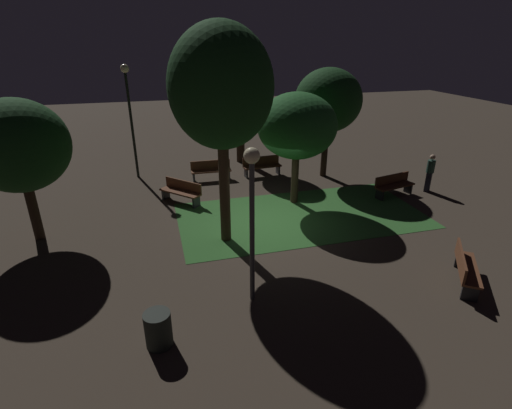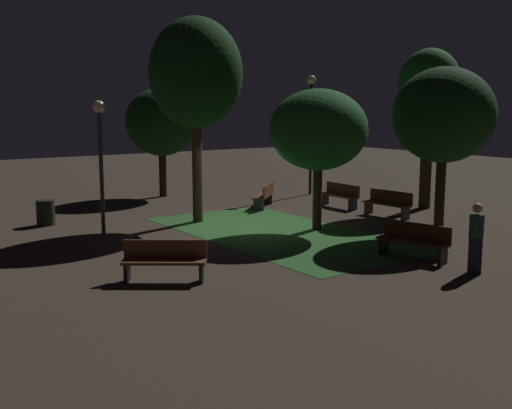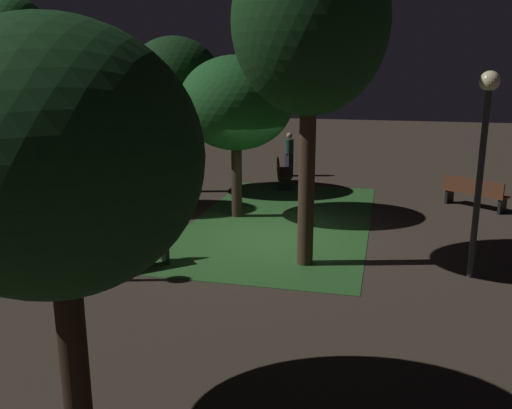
{
  "view_description": "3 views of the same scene",
  "coord_description": "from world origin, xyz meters",
  "px_view_note": "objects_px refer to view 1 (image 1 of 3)",
  "views": [
    {
      "loc": [
        3.64,
        12.02,
        6.06
      ],
      "look_at": [
        0.52,
        0.54,
        0.9
      ],
      "focal_mm": 27.2,
      "sensor_mm": 36.0,
      "label": 1
    },
    {
      "loc": [
        -15.69,
        10.87,
        3.74
      ],
      "look_at": [
        0.25,
        -0.29,
        0.63
      ],
      "focal_mm": 43.37,
      "sensor_mm": 36.0,
      "label": 2
    },
    {
      "loc": [
        12.25,
        2.55,
        3.98
      ],
      "look_at": [
        -0.55,
        -0.53,
        0.63
      ],
      "focal_mm": 38.31,
      "sensor_mm": 36.0,
      "label": 3
    }
  ],
  "objects_px": {
    "bench_front_right": "(181,191)",
    "pedestrian": "(430,172)",
    "tree_back_left": "(239,75)",
    "bench_by_lamp": "(211,170)",
    "bench_path_side": "(262,165)",
    "tree_tall_center": "(18,146)",
    "tree_right_canopy": "(328,101)",
    "lamp_post_plaza_west": "(129,104)",
    "tree_back_right": "(297,126)",
    "trash_bin": "(158,329)",
    "tree_lawn_side": "(221,89)",
    "bench_corner": "(465,267)",
    "bench_front_left": "(394,185)",
    "lamp_post_near_wall": "(252,199)"
  },
  "relations": [
    {
      "from": "lamp_post_near_wall",
      "to": "trash_bin",
      "type": "distance_m",
      "value": 3.42
    },
    {
      "from": "tree_right_canopy",
      "to": "lamp_post_plaza_west",
      "type": "xyz_separation_m",
      "value": [
        8.46,
        -2.1,
        -0.11
      ]
    },
    {
      "from": "bench_path_side",
      "to": "tree_tall_center",
      "type": "bearing_deg",
      "value": 25.44
    },
    {
      "from": "tree_tall_center",
      "to": "lamp_post_plaza_west",
      "type": "bearing_deg",
      "value": -119.37
    },
    {
      "from": "bench_by_lamp",
      "to": "lamp_post_near_wall",
      "type": "relative_size",
      "value": 0.46
    },
    {
      "from": "tree_tall_center",
      "to": "tree_back_left",
      "type": "xyz_separation_m",
      "value": [
        -8.27,
        -6.57,
        1.27
      ]
    },
    {
      "from": "bench_front_right",
      "to": "tree_back_right",
      "type": "distance_m",
      "value": 5.13
    },
    {
      "from": "tree_back_right",
      "to": "tree_back_left",
      "type": "bearing_deg",
      "value": -82.31
    },
    {
      "from": "tree_lawn_side",
      "to": "trash_bin",
      "type": "relative_size",
      "value": 8.12
    },
    {
      "from": "tree_tall_center",
      "to": "bench_by_lamp",
      "type": "bearing_deg",
      "value": -146.66
    },
    {
      "from": "bench_front_right",
      "to": "pedestrian",
      "type": "xyz_separation_m",
      "value": [
        -10.18,
        1.52,
        0.37
      ]
    },
    {
      "from": "tree_lawn_side",
      "to": "bench_corner",
      "type": "bearing_deg",
      "value": 144.41
    },
    {
      "from": "tree_back_right",
      "to": "lamp_post_plaza_west",
      "type": "height_order",
      "value": "lamp_post_plaza_west"
    },
    {
      "from": "bench_front_right",
      "to": "tree_right_canopy",
      "type": "distance_m",
      "value": 7.53
    },
    {
      "from": "lamp_post_plaza_west",
      "to": "tree_tall_center",
      "type": "bearing_deg",
      "value": 60.63
    },
    {
      "from": "tree_tall_center",
      "to": "tree_back_right",
      "type": "distance_m",
      "value": 9.09
    },
    {
      "from": "bench_path_side",
      "to": "tree_right_canopy",
      "type": "bearing_deg",
      "value": 163.6
    },
    {
      "from": "tree_lawn_side",
      "to": "trash_bin",
      "type": "height_order",
      "value": "tree_lawn_side"
    },
    {
      "from": "lamp_post_near_wall",
      "to": "tree_lawn_side",
      "type": "bearing_deg",
      "value": -89.42
    },
    {
      "from": "tree_back_left",
      "to": "bench_by_lamp",
      "type": "bearing_deg",
      "value": 51.02
    },
    {
      "from": "bench_path_side",
      "to": "bench_corner",
      "type": "xyz_separation_m",
      "value": [
        -2.76,
        9.85,
        0.0
      ]
    },
    {
      "from": "tree_lawn_side",
      "to": "tree_back_left",
      "type": "xyz_separation_m",
      "value": [
        -2.41,
        -8.24,
        -0.39
      ]
    },
    {
      "from": "tree_back_left",
      "to": "pedestrian",
      "type": "height_order",
      "value": "tree_back_left"
    },
    {
      "from": "bench_path_side",
      "to": "lamp_post_plaza_west",
      "type": "relative_size",
      "value": 0.36
    },
    {
      "from": "bench_front_left",
      "to": "tree_tall_center",
      "type": "xyz_separation_m",
      "value": [
        13.24,
        0.24,
        2.6
      ]
    },
    {
      "from": "bench_front_right",
      "to": "pedestrian",
      "type": "distance_m",
      "value": 10.3
    },
    {
      "from": "tree_back_left",
      "to": "pedestrian",
      "type": "xyz_separation_m",
      "value": [
        -6.67,
        6.27,
        -3.5
      ]
    },
    {
      "from": "bench_corner",
      "to": "tree_back_right",
      "type": "bearing_deg",
      "value": -69.21
    },
    {
      "from": "tree_back_left",
      "to": "bench_path_side",
      "type": "bearing_deg",
      "value": 100.69
    },
    {
      "from": "tree_right_canopy",
      "to": "tree_back_left",
      "type": "xyz_separation_m",
      "value": [
        3.25,
        -3.24,
        0.88
      ]
    },
    {
      "from": "tree_back_right",
      "to": "trash_bin",
      "type": "height_order",
      "value": "tree_back_right"
    },
    {
      "from": "tree_right_canopy",
      "to": "trash_bin",
      "type": "relative_size",
      "value": 6.08
    },
    {
      "from": "tree_back_left",
      "to": "tree_lawn_side",
      "type": "bearing_deg",
      "value": 73.7
    },
    {
      "from": "tree_lawn_side",
      "to": "tree_tall_center",
      "type": "bearing_deg",
      "value": -15.93
    },
    {
      "from": "bench_front_left",
      "to": "tree_back_right",
      "type": "xyz_separation_m",
      "value": [
        4.17,
        -0.44,
        2.55
      ]
    },
    {
      "from": "tree_right_canopy",
      "to": "trash_bin",
      "type": "height_order",
      "value": "tree_right_canopy"
    },
    {
      "from": "bench_path_side",
      "to": "pedestrian",
      "type": "distance_m",
      "value": 7.32
    },
    {
      "from": "tree_back_left",
      "to": "tree_tall_center",
      "type": "bearing_deg",
      "value": 38.48
    },
    {
      "from": "bench_front_right",
      "to": "tree_lawn_side",
      "type": "xyz_separation_m",
      "value": [
        -1.09,
        3.49,
        4.25
      ]
    },
    {
      "from": "bench_by_lamp",
      "to": "pedestrian",
      "type": "bearing_deg",
      "value": 155.95
    },
    {
      "from": "tree_back_left",
      "to": "trash_bin",
      "type": "distance_m",
      "value": 13.9
    },
    {
      "from": "bench_by_lamp",
      "to": "tree_back_left",
      "type": "bearing_deg",
      "value": -128.98
    },
    {
      "from": "bench_front_left",
      "to": "tree_lawn_side",
      "type": "xyz_separation_m",
      "value": [
        7.38,
        1.91,
        4.25
      ]
    },
    {
      "from": "bench_front_left",
      "to": "lamp_post_plaza_west",
      "type": "xyz_separation_m",
      "value": [
        10.18,
        -5.19,
        2.87
      ]
    },
    {
      "from": "tree_right_canopy",
      "to": "lamp_post_near_wall",
      "type": "xyz_separation_m",
      "value": [
        5.62,
        8.23,
        -0.76
      ]
    },
    {
      "from": "bench_corner",
      "to": "bench_front_right",
      "type": "distance_m",
      "value": 10.08
    },
    {
      "from": "bench_by_lamp",
      "to": "tree_tall_center",
      "type": "distance_m",
      "value": 7.99
    },
    {
      "from": "bench_corner",
      "to": "tree_back_right",
      "type": "height_order",
      "value": "tree_back_right"
    },
    {
      "from": "tree_right_canopy",
      "to": "pedestrian",
      "type": "height_order",
      "value": "tree_right_canopy"
    },
    {
      "from": "bench_front_right",
      "to": "trash_bin",
      "type": "xyz_separation_m",
      "value": [
        1.19,
        7.72,
        -0.08
      ]
    }
  ]
}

